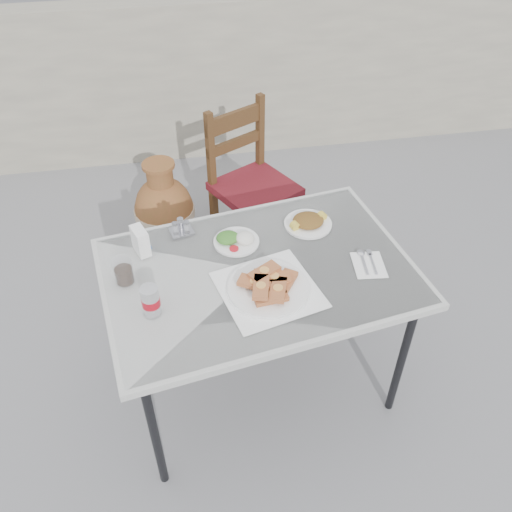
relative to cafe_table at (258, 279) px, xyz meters
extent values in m
plane|color=slate|center=(-0.09, -0.09, -0.74)|extent=(80.00, 80.00, 0.00)
cylinder|color=black|center=(-0.51, -0.44, -0.37)|extent=(0.04, 0.04, 0.75)
cylinder|color=black|center=(0.62, -0.26, -0.37)|extent=(0.04, 0.04, 0.75)
cylinder|color=black|center=(-0.62, 0.26, -0.37)|extent=(0.04, 0.04, 0.75)
cylinder|color=black|center=(0.51, 0.44, -0.37)|extent=(0.04, 0.04, 0.75)
cube|color=white|center=(0.00, 0.00, 0.03)|extent=(1.43, 1.08, 0.03)
cube|color=white|center=(0.00, 0.00, 0.05)|extent=(1.38, 1.03, 0.01)
cube|color=white|center=(0.02, -0.13, 0.06)|extent=(0.46, 0.46, 0.00)
cylinder|color=white|center=(0.02, -0.13, 0.07)|extent=(0.34, 0.34, 0.02)
cylinder|color=white|center=(0.02, -0.13, 0.06)|extent=(0.35, 0.35, 0.01)
cylinder|color=white|center=(-0.07, 0.19, 0.06)|extent=(0.21, 0.21, 0.01)
ellipsoid|color=white|center=(-0.03, 0.18, 0.08)|extent=(0.08, 0.08, 0.05)
ellipsoid|color=#2A651C|center=(-0.10, 0.20, 0.08)|extent=(0.10, 0.09, 0.04)
cylinder|color=red|center=(-0.08, 0.13, 0.07)|extent=(0.04, 0.04, 0.01)
cylinder|color=white|center=(0.28, 0.26, 0.06)|extent=(0.22, 0.22, 0.01)
ellipsoid|color=#266719|center=(0.28, 0.26, 0.08)|extent=(0.15, 0.13, 0.04)
cylinder|color=gold|center=(0.21, 0.23, 0.08)|extent=(0.05, 0.04, 0.04)
cylinder|color=gold|center=(0.35, 0.28, 0.08)|extent=(0.05, 0.04, 0.04)
cylinder|color=silver|center=(-0.45, -0.17, 0.12)|extent=(0.07, 0.07, 0.13)
cylinder|color=#B70D1C|center=(-0.45, -0.17, 0.12)|extent=(0.07, 0.07, 0.04)
cylinder|color=silver|center=(-0.45, -0.17, 0.18)|extent=(0.06, 0.06, 0.00)
cylinder|color=white|center=(-0.56, 0.03, 0.11)|extent=(0.08, 0.08, 0.12)
cylinder|color=black|center=(-0.56, 0.03, 0.09)|extent=(0.07, 0.07, 0.07)
cube|color=white|center=(-0.48, 0.20, 0.12)|extent=(0.08, 0.11, 0.12)
cube|color=blue|center=(-0.45, 0.21, 0.11)|extent=(0.03, 0.05, 0.07)
cube|color=silver|center=(-0.30, 0.31, 0.06)|extent=(0.12, 0.10, 0.01)
cylinder|color=white|center=(-0.33, 0.29, 0.10)|extent=(0.02, 0.02, 0.06)
cylinder|color=white|center=(-0.28, 0.29, 0.10)|extent=(0.02, 0.02, 0.06)
cylinder|color=silver|center=(-0.30, 0.33, 0.09)|extent=(0.03, 0.03, 0.05)
cube|color=white|center=(0.47, -0.06, 0.06)|extent=(0.15, 0.18, 0.00)
cube|color=silver|center=(0.45, -0.06, 0.06)|extent=(0.03, 0.13, 0.00)
ellipsoid|color=silver|center=(0.46, 0.02, 0.06)|extent=(0.03, 0.04, 0.01)
cube|color=silver|center=(0.49, -0.06, 0.06)|extent=(0.02, 0.13, 0.00)
cube|color=silver|center=(0.50, 0.01, 0.06)|extent=(0.02, 0.04, 0.00)
cube|color=#39210F|center=(0.09, 0.78, -0.51)|extent=(0.06, 0.06, 0.46)
cube|color=#39210F|center=(0.42, 0.96, -0.51)|extent=(0.06, 0.06, 0.46)
cube|color=#39210F|center=(-0.08, 1.11, -0.51)|extent=(0.06, 0.06, 0.46)
cube|color=#39210F|center=(0.25, 1.29, -0.51)|extent=(0.06, 0.06, 0.46)
cube|color=maroon|center=(0.17, 1.04, -0.25)|extent=(0.59, 0.59, 0.05)
cube|color=#39210F|center=(-0.08, 1.11, -0.02)|extent=(0.06, 0.06, 0.52)
cube|color=#39210F|center=(0.25, 1.29, -0.02)|extent=(0.06, 0.06, 0.52)
cube|color=#39210F|center=(0.08, 1.20, 0.14)|extent=(0.38, 0.22, 0.10)
cube|color=#39210F|center=(0.08, 1.20, -0.02)|extent=(0.38, 0.22, 0.06)
cylinder|color=brown|center=(-0.39, 1.15, -0.70)|extent=(0.29, 0.29, 0.07)
ellipsoid|color=brown|center=(-0.39, 1.15, -0.43)|extent=(0.37, 0.37, 0.47)
cylinder|color=#C3AD8E|center=(-0.39, 1.15, -0.43)|extent=(0.38, 0.38, 0.05)
cylinder|color=brown|center=(-0.39, 1.15, -0.17)|extent=(0.16, 0.16, 0.14)
cylinder|color=brown|center=(-0.39, 1.15, -0.09)|extent=(0.20, 0.20, 0.02)
cube|color=#A7A08B|center=(-0.09, 2.41, -0.14)|extent=(6.00, 0.25, 1.20)
camera|label=1|loc=(-0.31, -1.66, 1.62)|focal=38.00mm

